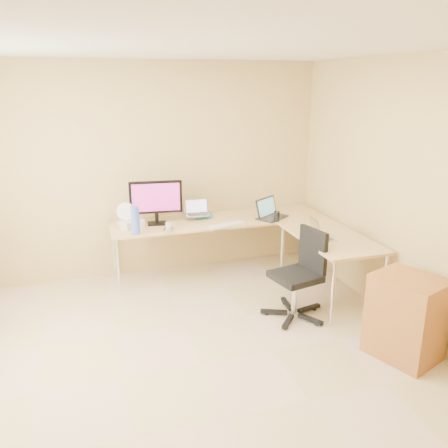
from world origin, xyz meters
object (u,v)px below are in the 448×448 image
object	(u,v)px
desk_main	(220,247)
desk_fan	(126,215)
mug	(169,226)
laptop_return	(323,230)
monitor	(156,203)
keyboard	(227,225)
cabinet	(406,319)
office_chair	(295,272)
laptop_center	(197,208)
laptop_black	(273,208)
water_bottle	(135,220)
desk_return	(329,267)

from	to	relation	value
desk_main	desk_fan	bearing A→B (deg)	177.21
mug	desk_fan	size ratio (longest dim) A/B	0.33
laptop_return	monitor	bearing A→B (deg)	60.50
keyboard	cabinet	world-z (taller)	same
cabinet	office_chair	bearing A→B (deg)	101.99
desk_main	keyboard	size ratio (longest dim) A/B	5.96
keyboard	mug	distance (m)	0.68
laptop_center	desk_fan	xyz separation A→B (m)	(-0.87, -0.03, -0.01)
laptop_black	desk_fan	bearing A→B (deg)	138.40
cabinet	keyboard	bearing A→B (deg)	96.78
laptop_center	keyboard	world-z (taller)	laptop_center
desk_main	laptop_black	size ratio (longest dim) A/B	6.74
keyboard	mug	world-z (taller)	mug
laptop_center	water_bottle	xyz separation A→B (m)	(-0.80, -0.38, 0.02)
desk_main	cabinet	world-z (taller)	cabinet
monitor	laptop_return	size ratio (longest dim) A/B	2.08
desk_return	water_bottle	xyz separation A→B (m)	(-2.03, 0.70, 0.52)
monitor	water_bottle	distance (m)	0.44
laptop_center	laptop_black	world-z (taller)	laptop_black
mug	monitor	bearing A→B (deg)	111.34
laptop_center	desk_fan	distance (m)	0.87
office_chair	laptop_center	bearing A→B (deg)	103.23
monitor	desk_main	bearing A→B (deg)	4.68
desk_main	mug	distance (m)	0.82
desk_return	water_bottle	distance (m)	2.21
cabinet	laptop_return	bearing A→B (deg)	78.00
laptop_black	keyboard	size ratio (longest dim) A/B	0.88
keyboard	office_chair	size ratio (longest dim) A/B	0.48
desk_return	keyboard	bearing A→B (deg)	144.07
mug	office_chair	size ratio (longest dim) A/B	0.09
cabinet	monitor	bearing A→B (deg)	107.57
monitor	laptop_black	distance (m)	1.42
laptop_black	keyboard	bearing A→B (deg)	157.79
water_bottle	cabinet	bearing A→B (deg)	-43.21
laptop_center	desk_fan	size ratio (longest dim) A/B	1.12
keyboard	laptop_return	distance (m)	1.14
mug	keyboard	bearing A→B (deg)	-5.44
monitor	desk_fan	bearing A→B (deg)	179.95
desk_return	water_bottle	size ratio (longest dim) A/B	4.09
desk_return	laptop_black	world-z (taller)	laptop_black
office_chair	laptop_black	bearing A→B (deg)	66.49
laptop_return	laptop_black	bearing A→B (deg)	17.00
desk_main	laptop_center	world-z (taller)	laptop_center
desk_main	mug	bearing A→B (deg)	-160.86
water_bottle	cabinet	world-z (taller)	water_bottle
keyboard	laptop_black	bearing A→B (deg)	-2.08
desk_fan	cabinet	distance (m)	3.19
keyboard	cabinet	size ratio (longest dim) A/B	0.57
desk_return	desk_fan	distance (m)	2.40
monitor	mug	distance (m)	0.35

